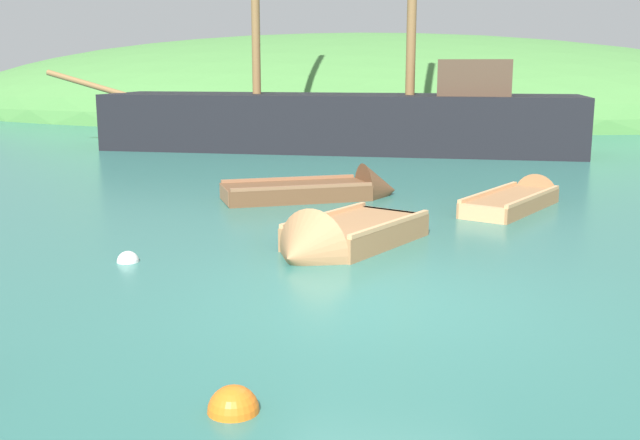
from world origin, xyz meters
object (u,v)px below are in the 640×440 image
at_px(rowboat_far, 338,242).
at_px(buoy_orange, 233,411).
at_px(buoy_white, 128,262).
at_px(sailing_ship, 343,129).
at_px(rowboat_portside, 327,193).
at_px(rowboat_outer_left, 521,201).

height_order(rowboat_far, buoy_orange, rowboat_far).
relative_size(rowboat_far, buoy_white, 10.25).
bearing_deg(rowboat_far, sailing_ship, -146.45).
bearing_deg(rowboat_portside, rowboat_far, -104.25).
bearing_deg(sailing_ship, rowboat_outer_left, 118.79).
bearing_deg(buoy_white, rowboat_outer_left, 47.12).
bearing_deg(rowboat_outer_left, rowboat_portside, 112.62).
height_order(rowboat_portside, rowboat_far, rowboat_far).
bearing_deg(buoy_orange, sailing_ship, 99.74).
xyz_separation_m(sailing_ship, rowboat_outer_left, (5.58, -8.94, -0.61)).
relative_size(sailing_ship, buoy_white, 58.38).
height_order(rowboat_portside, buoy_orange, rowboat_portside).
bearing_deg(rowboat_outer_left, sailing_ship, 53.32).
bearing_deg(buoy_orange, buoy_white, 127.59).
relative_size(rowboat_far, buoy_orange, 7.56).
xyz_separation_m(rowboat_portside, rowboat_far, (1.23, -4.35, 0.02)).
distance_m(rowboat_far, buoy_orange, 5.46).
distance_m(rowboat_outer_left, buoy_white, 8.00).
relative_size(sailing_ship, rowboat_outer_left, 5.10).
bearing_deg(buoy_white, sailing_ship, 90.51).
relative_size(rowboat_portside, buoy_white, 12.29).
bearing_deg(buoy_orange, rowboat_outer_left, 76.66).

